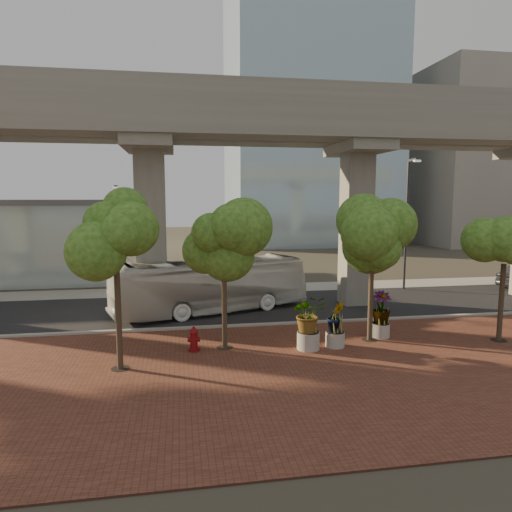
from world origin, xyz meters
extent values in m
plane|color=#3E392D|center=(0.00, 0.00, 0.00)|extent=(160.00, 160.00, 0.00)
cube|color=brown|center=(0.00, -8.00, 0.03)|extent=(70.00, 13.00, 0.06)
cube|color=black|center=(0.00, 2.00, 0.02)|extent=(90.00, 8.00, 0.04)
cube|color=#9C9B91|center=(0.00, -2.00, 0.08)|extent=(70.00, 0.25, 0.16)
cube|color=#9C9B91|center=(0.00, 7.50, 0.03)|extent=(90.00, 3.00, 0.06)
cube|color=gray|center=(0.00, 0.40, 10.50)|extent=(72.00, 2.40, 1.80)
cube|color=gray|center=(0.00, 3.60, 10.50)|extent=(72.00, 2.40, 1.80)
cube|color=gray|center=(0.00, -0.70, 11.90)|extent=(72.00, 0.12, 1.00)
cube|color=gray|center=(0.00, 4.70, 11.90)|extent=(72.00, 0.12, 1.00)
cube|color=gray|center=(38.00, 36.00, 12.00)|extent=(18.00, 16.00, 24.00)
imported|color=silver|center=(-2.74, 1.25, 1.55)|extent=(11.36, 5.97, 3.09)
cylinder|color=maroon|center=(-3.94, -5.33, 0.11)|extent=(0.47, 0.47, 0.10)
cylinder|color=maroon|center=(-3.94, -5.33, 0.49)|extent=(0.31, 0.31, 0.75)
sphere|color=maroon|center=(-3.94, -5.33, 0.86)|extent=(0.36, 0.36, 0.36)
cylinder|color=maroon|center=(-3.94, -5.33, 1.03)|extent=(0.10, 0.10, 0.13)
cylinder|color=maroon|center=(-3.94, -5.33, 0.55)|extent=(0.52, 0.21, 0.21)
cylinder|color=gray|center=(0.84, -5.90, 0.43)|extent=(0.95, 0.95, 0.74)
imported|color=#275516|center=(0.84, -5.90, 1.60)|extent=(2.12, 2.12, 1.59)
cylinder|color=#ABA49A|center=(4.61, -4.79, 0.38)|extent=(0.82, 0.82, 0.63)
imported|color=#275516|center=(4.61, -4.79, 1.44)|extent=(1.99, 1.99, 1.50)
cylinder|color=#9B958C|center=(2.08, -5.76, 0.38)|extent=(0.82, 0.82, 0.64)
imported|color=#275516|center=(2.08, -5.76, 1.39)|extent=(1.83, 1.83, 1.37)
cylinder|color=#49382A|center=(-6.73, -6.90, 2.08)|extent=(0.22, 0.22, 4.04)
cylinder|color=black|center=(-6.73, -6.90, 0.07)|extent=(0.70, 0.70, 0.01)
cylinder|color=#49382A|center=(-2.63, -5.12, 1.77)|extent=(0.22, 0.22, 3.42)
cylinder|color=black|center=(-2.63, -5.12, 0.07)|extent=(0.70, 0.70, 0.01)
cylinder|color=#49382A|center=(3.93, -5.11, 1.78)|extent=(0.22, 0.22, 3.44)
cylinder|color=black|center=(3.93, -5.11, 0.07)|extent=(0.70, 0.70, 0.01)
cylinder|color=#49382A|center=(9.63, -6.15, 1.80)|extent=(0.22, 0.22, 3.47)
cylinder|color=black|center=(9.63, -6.15, 0.07)|extent=(0.70, 0.70, 0.01)
cylinder|color=#2F2F34|center=(-8.45, 7.50, 3.61)|extent=(0.12, 0.12, 7.14)
cube|color=#2F2F34|center=(-8.45, 7.05, 7.18)|extent=(0.13, 0.89, 0.13)
cube|color=silver|center=(-8.45, 6.61, 7.09)|extent=(0.36, 0.18, 0.11)
cylinder|color=#2B2A2F|center=(11.11, 5.57, 4.50)|extent=(0.16, 0.16, 8.93)
cube|color=#2B2A2F|center=(11.11, 5.01, 8.97)|extent=(0.17, 1.12, 0.17)
cube|color=silver|center=(11.11, 4.45, 8.85)|extent=(0.45, 0.22, 0.13)
camera|label=1|loc=(-4.41, -23.94, 6.40)|focal=32.00mm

